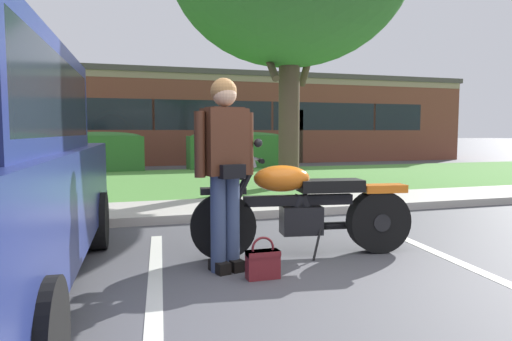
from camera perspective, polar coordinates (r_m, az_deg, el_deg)
name	(u,v)px	position (r m, az deg, el deg)	size (l,w,h in m)	color
ground_plane	(322,296)	(3.63, 8.17, -15.17)	(140.00, 140.00, 0.00)	#4C4C51
curb_strip	(225,216)	(6.50, -3.91, -5.61)	(60.00, 0.20, 0.12)	#B7B2A8
concrete_walk	(212,208)	(7.33, -5.46, -4.60)	(60.00, 1.50, 0.08)	#B7B2A8
grass_lawn	(178,182)	(11.27, -9.69, -1.39)	(60.00, 6.56, 0.06)	#518E3D
stall_stripe_0	(154,304)	(3.51, -12.50, -15.89)	(0.12, 4.40, 0.01)	silver
stall_stripe_1	(475,269)	(4.67, 25.50, -10.99)	(0.12, 4.40, 0.01)	silver
motorcycle	(311,207)	(4.64, 6.81, -4.49)	(2.24, 0.82, 1.26)	black
rider_person	(225,160)	(4.04, -3.87, 1.33)	(0.56, 0.36, 1.70)	black
handbag	(263,262)	(3.95, 0.86, -11.25)	(0.28, 0.13, 0.36)	maroon
hedge_left	(101,151)	(14.60, -18.63, 2.28)	(2.47, 0.90, 1.24)	#336B2D
hedge_center_left	(237,150)	(15.11, -2.38, 2.61)	(3.21, 0.90, 1.24)	#336B2D
brick_building	(145,120)	(21.52, -13.63, 6.16)	(26.77, 9.35, 3.56)	brown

